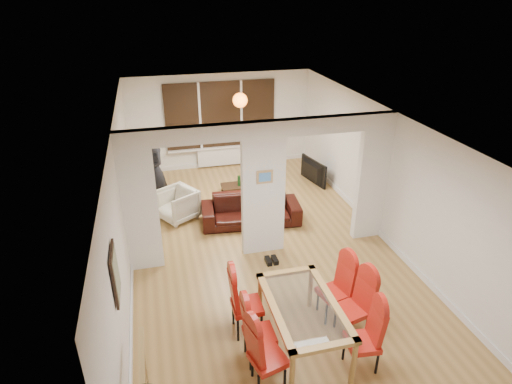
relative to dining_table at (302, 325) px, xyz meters
name	(u,v)px	position (x,y,z in m)	size (l,w,h in m)	color
floor	(263,249)	(0.11, 2.55, -0.38)	(5.00, 9.00, 0.01)	#A27A41
room_walls	(263,190)	(0.11, 2.55, 0.92)	(5.00, 9.00, 2.60)	silver
divider_wall	(263,190)	(0.11, 2.55, 0.92)	(5.00, 0.18, 2.60)	white
bay_window_blinds	(221,115)	(0.11, 6.99, 1.12)	(3.00, 0.08, 1.80)	black
radiator	(223,156)	(0.11, 6.95, -0.08)	(1.40, 0.08, 0.50)	white
pendant_light	(240,100)	(0.41, 5.85, 1.77)	(0.36, 0.36, 0.36)	orange
wall_poster	(115,274)	(-2.36, 0.15, 1.22)	(0.04, 0.52, 0.67)	gray
pillar_photo	(265,177)	(0.11, 2.45, 1.22)	(0.30, 0.03, 0.25)	#4C8CD8
dining_table	(302,325)	(0.00, 0.00, 0.00)	(0.92, 1.64, 0.77)	olive
dining_chair_la	(268,354)	(-0.64, -0.51, 0.14)	(0.42, 0.42, 1.05)	#A61A10
dining_chair_lb	(260,330)	(-0.64, -0.07, 0.12)	(0.41, 0.41, 1.02)	#A61A10
dining_chair_lc	(247,301)	(-0.68, 0.50, 0.16)	(0.43, 0.43, 1.08)	#A61A10
dining_chair_ra	(363,338)	(0.64, -0.53, 0.12)	(0.41, 0.41, 1.02)	#A61A10
dining_chair_rb	(353,306)	(0.78, 0.06, 0.14)	(0.42, 0.42, 1.04)	#A61A10
dining_chair_rc	(334,289)	(0.67, 0.48, 0.14)	(0.42, 0.42, 1.04)	#A61A10
sofa	(251,210)	(0.14, 3.65, -0.08)	(2.10, 0.82, 0.61)	black
armchair	(177,204)	(-1.39, 4.20, -0.04)	(0.76, 0.74, 0.70)	beige
person	(155,170)	(-1.77, 4.97, 0.50)	(0.42, 0.65, 1.77)	black
television	(310,172)	(2.11, 5.28, -0.07)	(0.14, 1.08, 0.62)	black
coffee_table	(240,189)	(0.23, 5.16, -0.28)	(0.92, 0.46, 0.21)	black
bottle	(239,180)	(0.19, 5.10, -0.03)	(0.07, 0.07, 0.29)	#143F19
bowl	(249,183)	(0.45, 5.16, -0.15)	(0.19, 0.19, 0.05)	black
shoes	(272,260)	(0.15, 2.08, -0.34)	(0.22, 0.24, 0.09)	black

